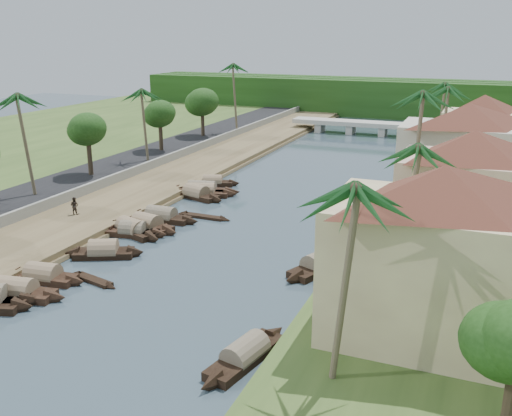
% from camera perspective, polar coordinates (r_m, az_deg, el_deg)
% --- Properties ---
extents(ground, '(220.00, 220.00, 0.00)m').
position_cam_1_polar(ground, '(43.33, -8.91, -7.88)').
color(ground, '#384954').
rests_on(ground, ground).
extents(left_bank, '(10.00, 180.00, 0.80)m').
position_cam_1_polar(left_bank, '(67.23, -11.92, 1.43)').
color(left_bank, brown).
rests_on(left_bank, ground).
extents(right_bank, '(16.00, 180.00, 1.20)m').
position_cam_1_polar(right_bank, '(56.21, 19.24, -2.07)').
color(right_bank, '#314B1E').
rests_on(right_bank, ground).
extents(road, '(8.00, 180.00, 1.40)m').
position_cam_1_polar(road, '(72.16, -17.56, 2.32)').
color(road, black).
rests_on(road, ground).
extents(retaining_wall, '(0.40, 180.00, 1.10)m').
position_cam_1_polar(retaining_wall, '(69.38, -14.86, 2.52)').
color(retaining_wall, gray).
rests_on(retaining_wall, left_bank).
extents(treeline, '(120.00, 14.00, 8.00)m').
position_cam_1_polar(treeline, '(135.72, 13.54, 10.68)').
color(treeline, '#17380F').
rests_on(treeline, ground).
extents(bridge, '(28.00, 4.00, 2.40)m').
position_cam_1_polar(bridge, '(108.65, 11.05, 8.12)').
color(bridge, '#AAA99F').
rests_on(bridge, ground).
extents(building_near, '(14.85, 14.85, 10.20)m').
position_cam_1_polar(building_near, '(33.55, 17.70, -4.28)').
color(building_near, beige).
rests_on(building_near, right_bank).
extents(building_mid, '(14.11, 14.11, 9.70)m').
position_cam_1_polar(building_mid, '(48.87, 20.56, 1.77)').
color(building_mid, beige).
rests_on(building_mid, right_bank).
extents(building_far, '(15.59, 15.59, 10.20)m').
position_cam_1_polar(building_far, '(62.51, 20.24, 5.21)').
color(building_far, beige).
rests_on(building_far, right_bank).
extents(building_distant, '(12.62, 12.62, 9.20)m').
position_cam_1_polar(building_distant, '(82.29, 21.59, 7.36)').
color(building_distant, beige).
rests_on(building_distant, right_bank).
extents(sampan_2, '(8.23, 2.94, 2.14)m').
position_cam_1_polar(sampan_2, '(44.69, -22.88, -7.72)').
color(sampan_2, black).
rests_on(sampan_2, ground).
extents(sampan_4, '(7.37, 2.47, 2.08)m').
position_cam_1_polar(sampan_4, '(46.63, -20.50, -6.40)').
color(sampan_4, black).
rests_on(sampan_4, ground).
extents(sampan_5, '(6.98, 4.51, 2.22)m').
position_cam_1_polar(sampan_5, '(50.00, -14.98, -4.28)').
color(sampan_5, black).
rests_on(sampan_5, ground).
extents(sampan_6, '(6.98, 2.84, 2.06)m').
position_cam_1_polar(sampan_6, '(54.42, -12.19, -2.31)').
color(sampan_6, black).
rests_on(sampan_6, ground).
extents(sampan_7, '(8.25, 4.25, 2.18)m').
position_cam_1_polar(sampan_7, '(54.96, -12.34, -2.13)').
color(sampan_7, black).
rests_on(sampan_7, ground).
extents(sampan_8, '(7.73, 3.10, 2.32)m').
position_cam_1_polar(sampan_8, '(55.83, -10.84, -1.72)').
color(sampan_8, black).
rests_on(sampan_8, ground).
extents(sampan_9, '(8.50, 1.99, 2.15)m').
position_cam_1_polar(sampan_9, '(58.24, -9.45, -0.86)').
color(sampan_9, black).
rests_on(sampan_9, ground).
extents(sampan_10, '(8.32, 4.23, 2.25)m').
position_cam_1_polar(sampan_10, '(66.37, -5.33, 1.55)').
color(sampan_10, black).
rests_on(sampan_10, ground).
extents(sampan_11, '(8.17, 3.84, 2.29)m').
position_cam_1_polar(sampan_11, '(65.71, -5.99, 1.37)').
color(sampan_11, black).
rests_on(sampan_11, ground).
extents(sampan_12, '(9.55, 3.72, 2.23)m').
position_cam_1_polar(sampan_12, '(67.52, -5.42, 1.81)').
color(sampan_12, black).
rests_on(sampan_12, ground).
extents(sampan_13, '(6.97, 3.82, 1.94)m').
position_cam_1_polar(sampan_13, '(70.83, -4.36, 2.56)').
color(sampan_13, black).
rests_on(sampan_13, ground).
extents(sampan_14, '(3.24, 8.38, 2.02)m').
position_cam_1_polar(sampan_14, '(33.88, -1.07, -14.48)').
color(sampan_14, black).
rests_on(sampan_14, ground).
extents(sampan_15, '(4.85, 8.60, 2.28)m').
position_cam_1_polar(sampan_15, '(45.98, 6.46, -5.69)').
color(sampan_15, black).
rests_on(sampan_15, ground).
extents(sampan_16, '(2.06, 7.80, 1.92)m').
position_cam_1_polar(sampan_16, '(60.36, 10.32, -0.26)').
color(sampan_16, black).
rests_on(sampan_16, ground).
extents(canoe_1, '(5.10, 1.94, 0.81)m').
position_cam_1_polar(canoe_1, '(45.48, -15.95, -6.98)').
color(canoe_1, black).
rests_on(canoe_1, ground).
extents(canoe_2, '(6.19, 0.99, 0.90)m').
position_cam_1_polar(canoe_2, '(58.63, -5.27, -0.89)').
color(canoe_2, black).
rests_on(canoe_2, ground).
extents(palm_0, '(3.20, 3.20, 11.73)m').
position_cam_1_polar(palm_0, '(26.64, 8.81, 1.63)').
color(palm_0, brown).
rests_on(palm_0, ground).
extents(palm_1, '(3.20, 3.20, 10.82)m').
position_cam_1_polar(palm_1, '(41.85, 15.29, 5.63)').
color(palm_1, brown).
rests_on(palm_1, ground).
extents(palm_2, '(3.20, 3.20, 13.40)m').
position_cam_1_polar(palm_2, '(53.39, 16.15, 10.64)').
color(palm_2, brown).
rests_on(palm_2, ground).
extents(palm_3, '(3.20, 3.20, 12.41)m').
position_cam_1_polar(palm_3, '(70.10, 18.56, 11.04)').
color(palm_3, brown).
rests_on(palm_3, ground).
extents(palm_5, '(3.20, 3.20, 12.10)m').
position_cam_1_polar(palm_5, '(64.48, -22.33, 10.12)').
color(palm_5, brown).
rests_on(palm_5, ground).
extents(palm_6, '(3.20, 3.20, 10.96)m').
position_cam_1_polar(palm_6, '(78.43, -11.19, 11.27)').
color(palm_6, brown).
rests_on(palm_6, ground).
extents(palm_7, '(3.20, 3.20, 11.35)m').
position_cam_1_polar(palm_7, '(89.32, 18.16, 11.55)').
color(palm_7, brown).
rests_on(palm_7, ground).
extents(palm_8, '(3.20, 3.20, 13.03)m').
position_cam_1_polar(palm_8, '(100.78, -2.06, 13.95)').
color(palm_8, brown).
rests_on(palm_8, ground).
extents(tree_3, '(4.47, 4.47, 7.43)m').
position_cam_1_polar(tree_3, '(72.39, -16.51, 7.47)').
color(tree_3, '#453827').
rests_on(tree_3, ground).
extents(tree_4, '(4.46, 4.46, 7.19)m').
position_cam_1_polar(tree_4, '(85.82, -9.60, 9.19)').
color(tree_4, '#453827').
rests_on(tree_4, ground).
extents(tree_5, '(5.26, 5.26, 7.78)m').
position_cam_1_polar(tree_5, '(97.40, -5.41, 10.44)').
color(tree_5, '#453827').
rests_on(tree_5, ground).
extents(person_far, '(0.92, 0.74, 1.77)m').
position_cam_1_polar(person_far, '(59.53, -17.70, 0.22)').
color(person_far, '#322923').
rests_on(person_far, left_bank).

